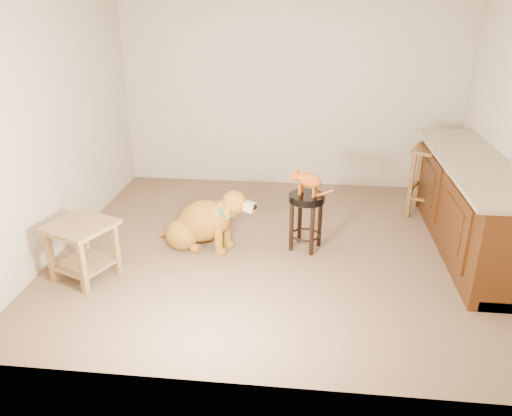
# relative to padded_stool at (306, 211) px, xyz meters

# --- Properties ---
(floor) EXTENTS (4.50, 4.00, 0.01)m
(floor) POSITION_rel_padded_stool_xyz_m (-0.27, -0.05, -0.43)
(floor) COLOR brown
(floor) RESTS_ON ground
(room_shell) EXTENTS (4.54, 4.04, 2.62)m
(room_shell) POSITION_rel_padded_stool_xyz_m (-0.27, -0.05, 1.25)
(room_shell) COLOR #BFB19A
(room_shell) RESTS_ON ground
(cabinet_run) EXTENTS (0.70, 2.56, 0.94)m
(cabinet_run) POSITION_rel_padded_stool_xyz_m (1.68, 0.25, 0.01)
(cabinet_run) COLOR #40200B
(cabinet_run) RESTS_ON ground
(padded_stool) EXTENTS (0.40, 0.40, 0.60)m
(padded_stool) POSITION_rel_padded_stool_xyz_m (0.00, 0.00, 0.00)
(padded_stool) COLOR black
(padded_stool) RESTS_ON ground
(wood_stool) EXTENTS (0.59, 0.59, 0.82)m
(wood_stool) POSITION_rel_padded_stool_xyz_m (1.44, 1.03, 0.00)
(wood_stool) COLOR brown
(wood_stool) RESTS_ON ground
(side_table) EXTENTS (0.70, 0.70, 0.55)m
(side_table) POSITION_rel_padded_stool_xyz_m (-2.03, -0.81, -0.06)
(side_table) COLOR brown
(side_table) RESTS_ON ground
(golden_retriever) EXTENTS (1.10, 0.67, 0.73)m
(golden_retriever) POSITION_rel_padded_stool_xyz_m (-1.06, -0.07, -0.15)
(golden_retriever) COLOR brown
(golden_retriever) RESTS_ON ground
(tabby_kitten) EXTENTS (0.44, 0.22, 0.28)m
(tabby_kitten) POSITION_rel_padded_stool_xyz_m (-0.01, 0.00, 0.33)
(tabby_kitten) COLOR #9D420F
(tabby_kitten) RESTS_ON padded_stool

